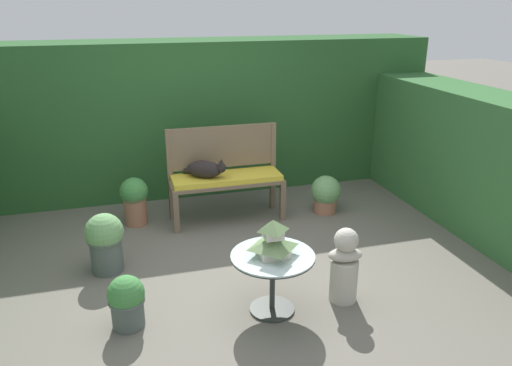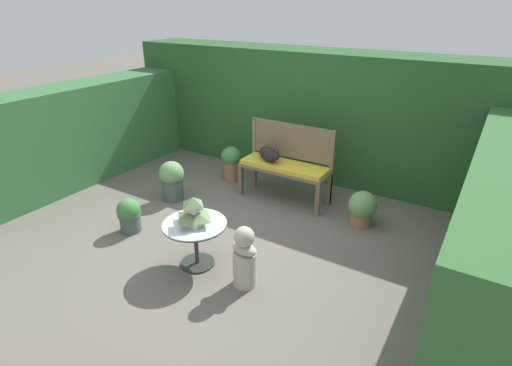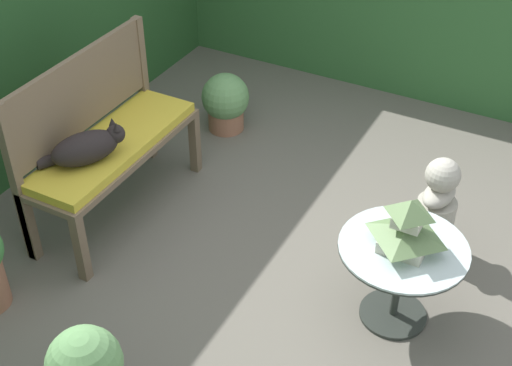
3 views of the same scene
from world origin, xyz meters
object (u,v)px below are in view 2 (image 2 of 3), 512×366
at_px(garden_bench, 284,169).
at_px(potted_plant_table_far, 129,215).
at_px(potted_plant_bench_left, 172,179).
at_px(garden_bust, 244,258).
at_px(pagoda_birdhouse, 194,212).
at_px(patio_table, 195,232).
at_px(potted_plant_bench_right, 362,208).
at_px(cat, 269,154).
at_px(potted_plant_path_edge, 231,162).

xyz_separation_m(garden_bench, potted_plant_table_far, (-1.19, -1.77, -0.24)).
bearing_deg(potted_plant_bench_left, potted_plant_table_far, -80.77).
bearing_deg(garden_bust, pagoda_birdhouse, -173.07).
relative_size(garden_bench, patio_table, 1.90).
bearing_deg(potted_plant_bench_left, pagoda_birdhouse, -38.65).
xyz_separation_m(garden_bust, potted_plant_bench_left, (-1.92, 1.05, -0.01)).
xyz_separation_m(garden_bust, potted_plant_table_far, (-1.77, 0.12, -0.09)).
height_order(patio_table, potted_plant_table_far, patio_table).
relative_size(potted_plant_bench_right, potted_plant_bench_left, 0.79).
height_order(patio_table, potted_plant_bench_left, potted_plant_bench_left).
distance_m(pagoda_birdhouse, potted_plant_bench_left, 1.69).
bearing_deg(potted_plant_table_far, potted_plant_bench_right, 35.06).
distance_m(cat, potted_plant_table_far, 2.05).
xyz_separation_m(cat, pagoda_birdhouse, (0.19, -1.87, -0.00)).
height_order(cat, potted_plant_bench_right, cat).
height_order(patio_table, garden_bust, garden_bust).
distance_m(patio_table, pagoda_birdhouse, 0.24).
height_order(cat, potted_plant_bench_left, cat).
bearing_deg(potted_plant_bench_left, garden_bench, 32.03).
height_order(garden_bench, pagoda_birdhouse, pagoda_birdhouse).
relative_size(garden_bust, potted_plant_bench_left, 1.15).
bearing_deg(garden_bench, garden_bust, -73.04).
bearing_deg(pagoda_birdhouse, patio_table, 0.00).
distance_m(garden_bench, cat, 0.30).
bearing_deg(cat, pagoda_birdhouse, -54.60).
xyz_separation_m(pagoda_birdhouse, garden_bust, (0.63, -0.01, -0.32)).
xyz_separation_m(potted_plant_bench_right, potted_plant_table_far, (-2.37, -1.67, -0.01)).
distance_m(potted_plant_bench_right, potted_plant_path_edge, 2.23).
height_order(cat, potted_plant_table_far, cat).
bearing_deg(potted_plant_path_edge, garden_bench, -9.02).
bearing_deg(potted_plant_bench_left, garden_bust, -28.63).
relative_size(patio_table, potted_plant_path_edge, 1.22).
height_order(patio_table, potted_plant_path_edge, potted_plant_path_edge).
bearing_deg(pagoda_birdhouse, potted_plant_bench_left, 141.35).
relative_size(garden_bust, potted_plant_table_far, 1.53).
xyz_separation_m(garden_bust, potted_plant_path_edge, (-1.60, 2.05, -0.01)).
bearing_deg(patio_table, potted_plant_bench_left, 141.35).
xyz_separation_m(pagoda_birdhouse, potted_plant_table_far, (-1.14, 0.10, -0.41)).
xyz_separation_m(garden_bust, potted_plant_bench_right, (0.61, 1.78, -0.09)).
distance_m(pagoda_birdhouse, potted_plant_bench_right, 2.20).
relative_size(cat, pagoda_birdhouse, 1.44).
bearing_deg(garden_bench, potted_plant_table_far, -123.95).
height_order(pagoda_birdhouse, potted_plant_table_far, pagoda_birdhouse).
distance_m(garden_bust, potted_plant_bench_right, 1.89).
distance_m(garden_bench, potted_plant_bench_left, 1.59).
bearing_deg(patio_table, potted_plant_table_far, 174.80).
distance_m(potted_plant_bench_right, potted_plant_table_far, 2.90).
height_order(cat, pagoda_birdhouse, pagoda_birdhouse).
relative_size(pagoda_birdhouse, potted_plant_table_far, 0.72).
bearing_deg(garden_bench, potted_plant_bench_right, -5.08).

